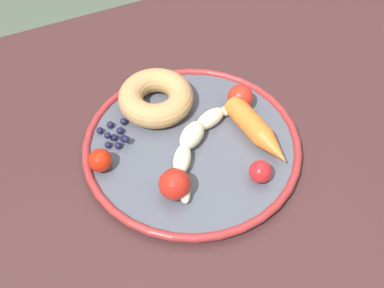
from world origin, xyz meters
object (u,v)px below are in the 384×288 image
Objects in this scene: dining_table at (215,177)px; tomato_far at (240,97)px; tomato_extra at (260,172)px; donut at (156,98)px; tomato_mid at (101,163)px; carrot_orange at (258,132)px; blueberry_pile at (116,135)px; tomato_near at (175,184)px; plate at (192,145)px; banana at (199,139)px.

dining_table is 22.92× the size of tomato_far.
tomato_extra is at bearing 73.46° from tomato_far.
donut is 0.20m from tomato_extra.
tomato_mid is at bearing 1.37° from dining_table.
carrot_orange is 3.30× the size of tomato_far.
blueberry_pile is 0.13m from tomato_near.
plate is 1.85× the size of banana.
banana is (-0.01, 0.00, 0.02)m from plate.
tomato_near is 1.09× the size of tomato_far.
plate is at bearing 15.84° from dining_table.
blueberry_pile reaches higher than plate.
dining_table is 0.24m from tomato_mid.
tomato_far is (-0.16, -0.11, -0.00)m from tomato_near.
plate is at bearing 101.43° from donut.
banana reaches higher than blueberry_pile.
banana is at bearing -17.67° from carrot_orange.
tomato_extra reaches higher than blueberry_pile.
tomato_near is 0.12m from tomato_extra.
banana is 0.10m from donut.
banana reaches higher than dining_table.
blueberry_pile is at bearing -5.66° from tomato_far.
plate is 0.09m from tomato_near.
tomato_near reaches higher than blueberry_pile.
donut is 2.66× the size of tomato_near.
banana is (0.04, 0.02, 0.14)m from dining_table.
tomato_near is 0.19m from tomato_far.
banana is at bearing 149.26° from blueberry_pile.
tomato_extra is (-0.08, 0.19, -0.00)m from donut.
donut is at bearing -156.06° from blueberry_pile.
plate is 2.77× the size of donut.
tomato_near is (0.06, 0.07, 0.02)m from plate.
banana is at bearing 149.74° from plate.
tomato_far is at bearing -95.82° from carrot_orange.
dining_table is at bearing -84.79° from tomato_extra.
carrot_orange is at bearing 162.33° from banana.
donut is at bearing -74.42° from banana.
carrot_orange reaches higher than tomato_extra.
tomato_mid is 0.22m from tomato_extra.
tomato_far is (-0.09, -0.04, 0.01)m from banana.
tomato_mid is (0.13, -0.01, 0.02)m from plate.
donut is 0.13m from tomato_far.
dining_table is at bearing -141.92° from tomato_near.
carrot_orange is at bearing 161.07° from plate.
tomato_mid is (0.18, 0.00, 0.15)m from dining_table.
tomato_near is 1.37× the size of tomato_extra.
blueberry_pile is (0.15, -0.04, 0.14)m from dining_table.
blueberry_pile is (0.10, -0.06, 0.01)m from plate.
donut is 0.09m from blueberry_pile.
carrot_orange reaches higher than blueberry_pile.
tomato_extra reaches higher than plate.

